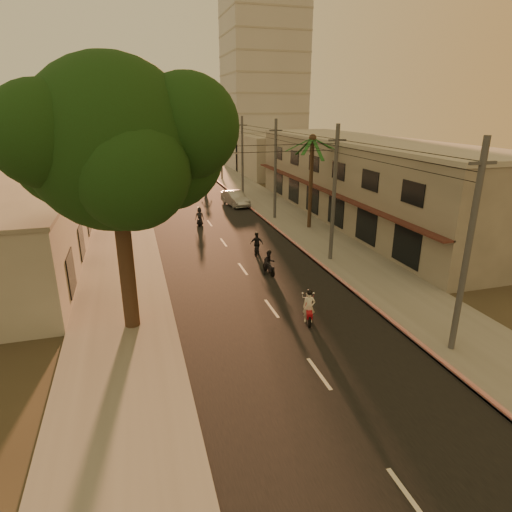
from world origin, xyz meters
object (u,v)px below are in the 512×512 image
at_px(scooter_mid_a, 269,263).
at_px(scooter_far_a, 200,217).
at_px(scooter_mid_b, 257,244).
at_px(broadleaf_tree, 123,145).
at_px(parked_car, 235,198).
at_px(palm_tree, 312,144).
at_px(scooter_red, 309,307).
at_px(scooter_far_b, 205,187).

distance_m(scooter_mid_a, scooter_far_a, 13.13).
relative_size(scooter_mid_b, scooter_far_a, 1.01).
height_order(broadleaf_tree, scooter_mid_b, broadleaf_tree).
relative_size(broadleaf_tree, scooter_far_a, 7.34).
distance_m(scooter_mid_a, parked_car, 20.03).
bearing_deg(scooter_mid_b, scooter_far_a, 124.64).
xyz_separation_m(palm_tree, scooter_mid_b, (-6.31, -5.41, -6.39)).
distance_m(palm_tree, scooter_red, 18.36).
relative_size(scooter_mid_a, scooter_far_b, 0.83).
height_order(broadleaf_tree, scooter_far_b, broadleaf_tree).
bearing_deg(scooter_mid_a, palm_tree, 48.03).
bearing_deg(palm_tree, scooter_mid_b, -139.40).
bearing_deg(parked_car, scooter_mid_a, -105.88).
bearing_deg(scooter_mid_b, scooter_red, -73.76).
height_order(palm_tree, scooter_mid_b, palm_tree).
distance_m(palm_tree, scooter_far_b, 19.57).
relative_size(scooter_red, scooter_far_a, 1.05).
relative_size(scooter_red, scooter_mid_b, 1.04).
xyz_separation_m(scooter_far_a, parked_car, (4.92, 6.94, 0.03)).
xyz_separation_m(scooter_mid_a, scooter_far_b, (0.61, 26.82, 0.15)).
height_order(palm_tree, scooter_far_a, palm_tree).
distance_m(scooter_mid_b, parked_car, 16.14).
bearing_deg(parked_car, broadleaf_tree, -121.86).
height_order(scooter_mid_b, scooter_far_b, scooter_far_b).
bearing_deg(scooter_far_b, scooter_red, -88.85).
distance_m(broadleaf_tree, parked_car, 27.71).
distance_m(broadleaf_tree, scooter_far_b, 33.42).
distance_m(scooter_red, scooter_mid_b, 10.45).
bearing_deg(broadleaf_tree, scooter_mid_b, 45.50).
bearing_deg(broadleaf_tree, scooter_red, -14.20).
bearing_deg(scooter_mid_b, broadleaf_tree, -116.07).
bearing_deg(scooter_mid_a, broadleaf_tree, -156.70).
bearing_deg(scooter_mid_a, scooter_red, -97.23).
relative_size(broadleaf_tree, parked_car, 2.48).
bearing_deg(scooter_far_a, scooter_red, -69.49).
height_order(scooter_mid_a, scooter_far_b, scooter_far_b).
xyz_separation_m(broadleaf_tree, scooter_red, (7.90, -2.00, -7.70)).
distance_m(broadleaf_tree, scooter_mid_b, 14.14).
bearing_deg(scooter_mid_b, scooter_mid_a, -76.19).
bearing_deg(palm_tree, broadleaf_tree, -136.52).
height_order(palm_tree, parked_car, palm_tree).
relative_size(broadleaf_tree, scooter_red, 6.99).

